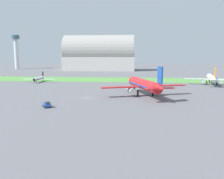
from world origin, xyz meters
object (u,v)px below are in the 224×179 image
object	(u,v)px
airplane_midfield_jet	(144,85)
airplane_parked_jet_far	(212,78)
control_tower	(16,49)
pushback_tug_near_gate	(47,104)
airplane_taxiing_turboprop	(39,79)

from	to	relation	value
airplane_midfield_jet	airplane_parked_jet_far	size ratio (longest dim) A/B	1.21
control_tower	airplane_parked_jet_far	bearing A→B (deg)	-36.25
airplane_parked_jet_far	airplane_midfield_jet	bearing A→B (deg)	145.52
airplane_parked_jet_far	pushback_tug_near_gate	world-z (taller)	airplane_parked_jet_far
airplane_midfield_jet	control_tower	size ratio (longest dim) A/B	0.94
airplane_parked_jet_far	airplane_taxiing_turboprop	distance (m)	95.50
airplane_taxiing_turboprop	pushback_tug_near_gate	world-z (taller)	airplane_taxiing_turboprop
airplane_midfield_jet	airplane_parked_jet_far	distance (m)	52.38
airplane_midfield_jet	airplane_taxiing_turboprop	world-z (taller)	airplane_midfield_jet
pushback_tug_near_gate	control_tower	size ratio (longest dim) A/B	0.11
airplane_midfield_jet	pushback_tug_near_gate	distance (m)	38.75
airplane_taxiing_turboprop	control_tower	xyz separation A→B (m)	(-70.13, 117.40, 18.87)
airplane_taxiing_turboprop	pushback_tug_near_gate	bearing A→B (deg)	24.48
airplane_midfield_jet	control_tower	xyz separation A→B (m)	(-128.88, 158.79, 16.54)
airplane_midfield_jet	pushback_tug_near_gate	world-z (taller)	airplane_midfield_jet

